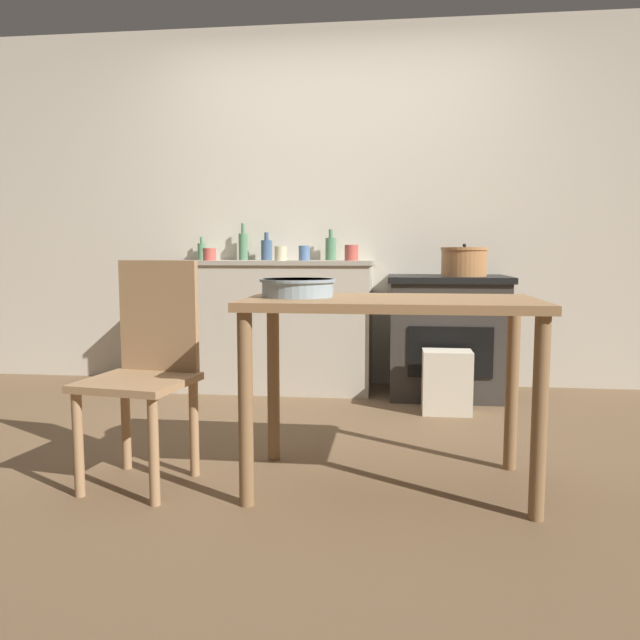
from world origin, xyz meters
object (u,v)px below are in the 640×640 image
cup_center_right (209,254)px  cup_mid_right (281,254)px  stock_pot (464,262)px  bottle_mid_left (267,249)px  mixing_bowl_large (298,287)px  flour_sack (447,382)px  cup_right (304,253)px  bottle_center_left (243,246)px  chair (146,365)px  work_table (390,328)px  bottle_far_left (331,248)px  bottle_left (202,251)px  stove (447,335)px  cup_center (351,253)px

cup_center_right → cup_mid_right: (0.49, 0.02, 0.01)m
stock_pot → cup_mid_right: bearing=-179.7°
bottle_mid_left → mixing_bowl_large: bearing=-74.4°
flour_sack → cup_mid_right: size_ratio=3.99×
stock_pot → cup_mid_right: (-1.21, -0.01, 0.05)m
cup_right → bottle_center_left: bearing=152.7°
chair → cup_center_right: 1.74m
flour_sack → bottle_center_left: (-1.41, 0.73, 0.81)m
work_table → bottle_mid_left: bottle_mid_left is taller
bottle_mid_left → cup_right: size_ratio=1.96×
stock_pot → bottle_far_left: 0.94m
mixing_bowl_large → bottle_left: bearing=117.8°
stove → cup_center: (-0.64, -0.03, 0.55)m
flour_sack → stock_pot: stock_pot is taller
flour_sack → cup_right: size_ratio=3.77×
flour_sack → bottle_mid_left: (-1.23, 0.69, 0.79)m
cup_center → cup_mid_right: cup_center is taller
bottle_far_left → stock_pot: bearing=-16.9°
stove → cup_center: 0.84m
chair → bottle_mid_left: 2.02m
stock_pot → chair: bearing=-130.7°
work_table → bottle_mid_left: bearing=115.3°
cup_right → stove: bearing=1.4°
stock_pot → cup_center_right: stock_pot is taller
chair → bottle_far_left: (0.56, 1.97, 0.50)m
stock_pot → cup_right: stock_pot is taller
bottle_far_left → cup_mid_right: size_ratio=2.29×
mixing_bowl_large → bottle_mid_left: bottle_mid_left is taller
cup_center → mixing_bowl_large: bearing=-93.4°
work_table → cup_right: size_ratio=11.57×
mixing_bowl_large → bottle_far_left: bottle_far_left is taller
bottle_left → bottle_center_left: size_ratio=0.63×
bottle_left → cup_right: (0.80, -0.26, -0.01)m
mixing_bowl_large → cup_mid_right: cup_mid_right is taller
bottle_left → bottle_mid_left: bearing=-5.1°
bottle_mid_left → stock_pot: bearing=-10.8°
bottle_far_left → cup_right: (-0.16, -0.23, -0.03)m
cup_mid_right → bottle_center_left: bearing=137.9°
mixing_bowl_large → bottle_center_left: 2.05m
bottle_mid_left → cup_center: bearing=-19.4°
cup_center → bottle_left: bearing=166.7°
mixing_bowl_large → cup_center_right: (-0.86, 1.59, 0.13)m
stove → cup_right: bearing=-178.6°
stock_pot → bottle_mid_left: (-1.36, 0.26, 0.08)m
work_table → cup_right: 1.82m
mixing_bowl_large → flour_sack: bearing=59.3°
bottle_center_left → cup_right: bearing=-27.3°
work_table → cup_mid_right: (-0.75, 1.64, 0.29)m
bottle_center_left → cup_mid_right: bottle_center_left is taller
stock_pot → stove: bearing=145.0°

